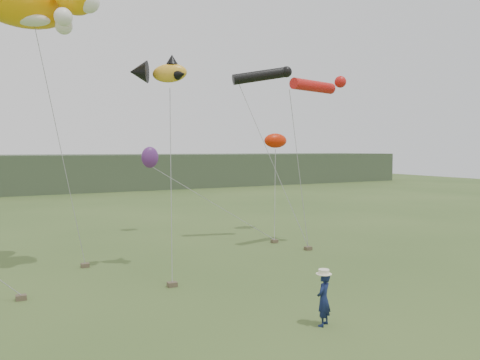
# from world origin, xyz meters

# --- Properties ---
(ground) EXTENTS (120.00, 120.00, 0.00)m
(ground) POSITION_xyz_m (0.00, 0.00, 0.00)
(ground) COLOR #385123
(ground) RESTS_ON ground
(headland) EXTENTS (90.00, 13.00, 4.00)m
(headland) POSITION_xyz_m (-3.11, 44.69, 1.92)
(headland) COLOR #2D3D28
(headland) RESTS_ON ground
(festival_attendant) EXTENTS (0.62, 0.55, 1.41)m
(festival_attendant) POSITION_xyz_m (-0.12, -2.18, 0.71)
(festival_attendant) COLOR #111B42
(festival_attendant) RESTS_ON ground
(sandbag_anchors) EXTENTS (12.41, 4.94, 0.16)m
(sandbag_anchors) POSITION_xyz_m (-0.90, 5.44, 0.08)
(sandbag_anchors) COLOR brown
(sandbag_anchors) RESTS_ON ground
(fish_kite) EXTENTS (2.32, 1.52, 1.11)m
(fish_kite) POSITION_xyz_m (-2.12, 5.25, 7.52)
(fish_kite) COLOR gold
(fish_kite) RESTS_ON ground
(tube_kites) EXTENTS (4.34, 3.93, 1.49)m
(tube_kites) POSITION_xyz_m (5.20, 7.33, 8.00)
(tube_kites) COLOR black
(tube_kites) RESTS_ON ground
(misc_kites) EXTENTS (7.69, 3.48, 1.94)m
(misc_kites) POSITION_xyz_m (3.70, 11.98, 4.72)
(misc_kites) COLOR red
(misc_kites) RESTS_ON ground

